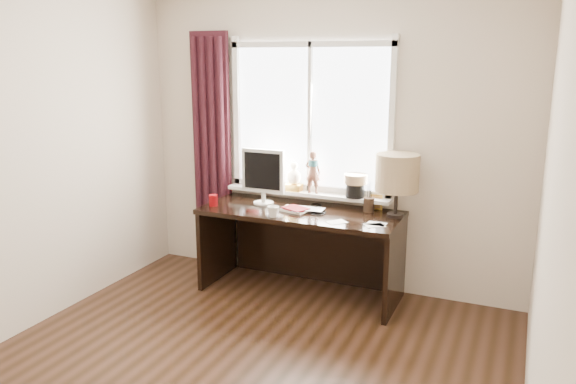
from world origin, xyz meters
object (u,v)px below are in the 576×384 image
at_px(red_cup, 213,200).
at_px(monitor, 263,173).
at_px(desk, 305,235).
at_px(table_lamp, 397,173).
at_px(mug, 273,211).
at_px(laptop, 304,209).

bearing_deg(red_cup, monitor, 32.81).
relative_size(desk, table_lamp, 3.27).
bearing_deg(table_lamp, mug, -156.48).
bearing_deg(desk, monitor, -176.82).
distance_m(desk, table_lamp, 0.99).
relative_size(laptop, desk, 0.21).
bearing_deg(red_cup, desk, 18.96).
height_order(mug, monitor, monitor).
distance_m(mug, desk, 0.49).
xyz_separation_m(laptop, red_cup, (-0.79, -0.16, 0.04)).
height_order(red_cup, desk, red_cup).
bearing_deg(laptop, table_lamp, 5.92).
xyz_separation_m(monitor, table_lamp, (1.17, 0.05, 0.09)).
bearing_deg(desk, table_lamp, 1.83).
xyz_separation_m(laptop, mug, (-0.16, -0.27, 0.03)).
height_order(monitor, table_lamp, table_lamp).
bearing_deg(desk, mug, -108.87).
bearing_deg(red_cup, laptop, 11.61).
distance_m(laptop, table_lamp, 0.84).
bearing_deg(laptop, red_cup, -171.76).
bearing_deg(mug, table_lamp, 23.52).
xyz_separation_m(red_cup, monitor, (0.37, 0.24, 0.23)).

